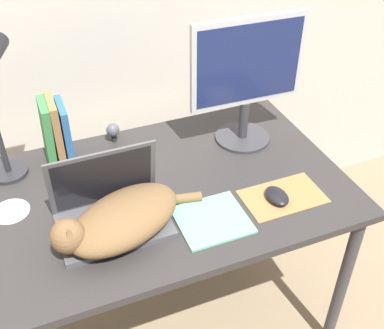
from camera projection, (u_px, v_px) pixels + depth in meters
desk at (167, 204)px, 1.67m from camera, size 1.21×0.78×0.73m
laptop at (111, 211)px, 1.46m from camera, size 0.33×0.23×0.24m
cat at (120, 220)px, 1.41m from camera, size 0.49×0.34×0.14m
external_monitor at (247, 76)px, 1.69m from camera, size 0.42×0.21×0.48m
mousepad at (283, 197)px, 1.58m from camera, size 0.27×0.16×0.00m
computer_mouse at (277, 196)px, 1.56m from camera, size 0.07×0.10×0.03m
book_row at (56, 133)px, 1.67m from camera, size 0.09×0.15×0.25m
notepad at (212, 220)px, 1.49m from camera, size 0.22×0.20×0.01m
webcam at (113, 131)px, 1.81m from camera, size 0.05×0.05×0.08m
cd_disc at (11, 211)px, 1.53m from camera, size 0.12×0.12×0.00m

